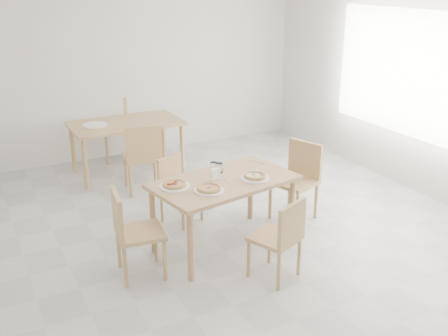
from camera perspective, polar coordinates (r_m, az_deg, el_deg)
name	(u,v)px	position (r m, az deg, el deg)	size (l,w,h in m)	color
room	(427,77)	(7.02, 21.22, 9.17)	(7.28, 7.00, 7.00)	beige
main_table	(224,188)	(5.32, 0.00, -2.18)	(1.56, 1.06, 0.75)	tan
chair_south	(282,234)	(4.85, 6.30, -7.21)	(0.52, 0.52, 0.80)	tan
chair_north	(176,184)	(6.00, -5.21, -1.78)	(0.51, 0.51, 0.77)	tan
chair_west	(131,228)	(4.94, -10.11, -6.44)	(0.48, 0.48, 0.87)	tan
chair_east	(299,175)	(6.11, 8.12, -0.75)	(0.57, 0.57, 0.90)	tan
plate_margherita	(209,190)	(5.01, -1.63, -2.45)	(0.29, 0.29, 0.02)	white
plate_mushroom	(255,178)	(5.32, 3.39, -1.10)	(0.30, 0.30, 0.02)	white
plate_pepperoni	(175,186)	(5.12, -5.39, -2.01)	(0.30, 0.30, 0.02)	white
pizza_margherita	(209,188)	(5.00, -1.64, -2.22)	(0.30, 0.30, 0.03)	#E2B56A
pizza_mushroom	(255,176)	(5.31, 3.40, -0.87)	(0.30, 0.30, 0.03)	#E2B56A
pizza_pepperoni	(175,184)	(5.12, -5.40, -1.77)	(0.27, 0.27, 0.03)	#E2B56A
tumbler_a	(213,167)	(5.51, -1.16, 0.16)	(0.07, 0.07, 0.09)	white
tumbler_b	(219,168)	(5.47, -0.52, 0.01)	(0.08, 0.08, 0.10)	white
napkin_holder	(215,175)	(5.25, -0.97, -0.76)	(0.12, 0.07, 0.13)	silver
fork_a	(257,162)	(5.78, 3.59, 0.62)	(0.02, 0.19, 0.01)	silver
fork_b	(225,179)	(5.31, 0.08, -1.18)	(0.02, 0.19, 0.01)	silver
second_table	(126,128)	(7.51, -10.62, 4.34)	(1.52, 0.87, 0.75)	tan
chair_back_s	(143,153)	(6.80, -8.81, 1.58)	(0.52, 0.52, 0.93)	tan
chair_back_n	(115,124)	(8.25, -11.81, 4.71)	(0.49, 0.49, 0.92)	tan
plate_empty	(95,125)	(7.40, -13.87, 4.57)	(0.33, 0.33, 0.02)	white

